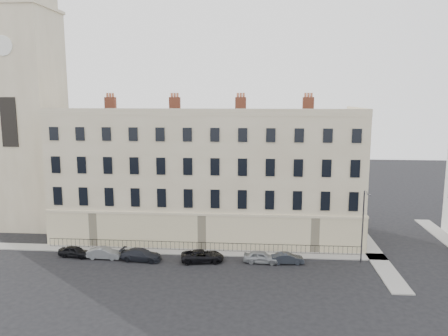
% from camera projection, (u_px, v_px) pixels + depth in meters
% --- Properties ---
extents(ground, '(160.00, 160.00, 0.00)m').
position_uv_depth(ground, '(255.00, 272.00, 42.91)').
color(ground, black).
rests_on(ground, ground).
extents(terrace, '(36.22, 12.22, 17.00)m').
position_uv_depth(terrace, '(208.00, 175.00, 53.94)').
color(terrace, '#BEAF8D').
rests_on(terrace, ground).
extents(church_tower, '(8.00, 8.13, 44.00)m').
position_uv_depth(church_tower, '(24.00, 84.00, 56.04)').
color(church_tower, '#BEAF8D').
rests_on(church_tower, ground).
extents(pavement_terrace, '(48.00, 2.00, 0.12)m').
position_uv_depth(pavement_terrace, '(165.00, 251.00, 48.62)').
color(pavement_terrace, gray).
rests_on(pavement_terrace, ground).
extents(pavement_east_return, '(2.00, 24.00, 0.12)m').
position_uv_depth(pavement_east_return, '(370.00, 248.00, 49.73)').
color(pavement_east_return, gray).
rests_on(pavement_east_return, ground).
extents(railings, '(35.00, 0.04, 0.96)m').
position_uv_depth(railings, '(201.00, 247.00, 48.61)').
color(railings, black).
rests_on(railings, ground).
extents(car_a, '(3.64, 1.87, 1.18)m').
position_uv_depth(car_a, '(75.00, 251.00, 46.95)').
color(car_a, black).
rests_on(car_a, ground).
extents(car_b, '(3.64, 1.34, 1.19)m').
position_uv_depth(car_b, '(104.00, 253.00, 46.46)').
color(car_b, slate).
rests_on(car_b, ground).
extents(car_c, '(4.49, 2.15, 1.26)m').
position_uv_depth(car_c, '(141.00, 255.00, 45.89)').
color(car_c, black).
rests_on(car_c, ground).
extents(car_d, '(4.75, 2.77, 1.24)m').
position_uv_depth(car_d, '(202.00, 256.00, 45.55)').
color(car_d, black).
rests_on(car_d, ground).
extents(car_e, '(3.74, 1.71, 1.24)m').
position_uv_depth(car_e, '(261.00, 257.00, 45.27)').
color(car_e, gray).
rests_on(car_e, ground).
extents(car_f, '(3.43, 1.42, 1.10)m').
position_uv_depth(car_f, '(287.00, 258.00, 45.06)').
color(car_f, '#23272E').
rests_on(car_f, ground).
extents(streetlamp, '(0.43, 1.64, 7.64)m').
position_uv_depth(streetlamp, '(363.00, 223.00, 44.66)').
color(streetlamp, '#333237').
rests_on(streetlamp, ground).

